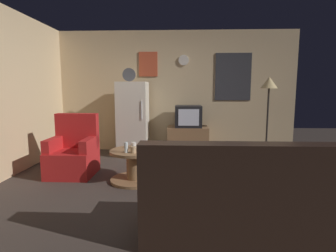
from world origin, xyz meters
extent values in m
plane|color=#3D332D|center=(0.00, 0.00, 0.00)|extent=(12.00, 12.00, 0.00)
cube|color=#D1B284|center=(0.00, 2.45, 1.30)|extent=(5.20, 0.10, 2.60)
cube|color=#333338|center=(1.26, 2.39, 1.62)|extent=(0.76, 0.02, 1.00)
cube|color=#C64C2D|center=(-0.57, 2.39, 1.89)|extent=(0.40, 0.02, 0.52)
cylinder|color=silver|center=(0.19, 2.39, 1.97)|extent=(0.22, 0.03, 0.22)
cube|color=silver|center=(-0.84, 1.96, 0.75)|extent=(0.60, 0.60, 1.50)
cylinder|color=silver|center=(-0.62, 1.66, 0.95)|extent=(0.02, 0.02, 0.36)
cylinder|color=#4C4C51|center=(-0.89, 1.88, 1.64)|extent=(0.26, 0.04, 0.26)
cube|color=#8E6642|center=(0.28, 2.06, 0.29)|extent=(0.84, 0.52, 0.58)
cube|color=#AD4733|center=(0.28, 1.79, 0.20)|extent=(0.76, 0.01, 0.14)
cube|color=black|center=(0.29, 2.06, 0.80)|extent=(0.54, 0.50, 0.44)
cube|color=silver|center=(0.29, 1.80, 0.80)|extent=(0.41, 0.01, 0.33)
cylinder|color=#332D28|center=(1.82, 1.76, 0.01)|extent=(0.24, 0.24, 0.02)
cylinder|color=#332D28|center=(1.82, 1.76, 0.70)|extent=(0.04, 0.04, 1.40)
cone|color=#F2D18C|center=(1.82, 1.76, 1.48)|extent=(0.32, 0.32, 0.22)
cylinder|color=#8E6642|center=(-0.55, 0.32, 0.02)|extent=(0.72, 0.72, 0.04)
cylinder|color=#8E6642|center=(-0.55, 0.32, 0.24)|extent=(0.24, 0.24, 0.43)
cylinder|color=#8E6642|center=(-0.55, 0.32, 0.45)|extent=(0.72, 0.72, 0.04)
cylinder|color=silver|center=(-0.64, 0.15, 0.55)|extent=(0.05, 0.05, 0.15)
cylinder|color=silver|center=(-0.58, 0.44, 0.52)|extent=(0.08, 0.08, 0.09)
cylinder|color=tan|center=(-0.53, 0.14, 0.52)|extent=(0.08, 0.08, 0.09)
cube|color=red|center=(-1.58, 0.56, 0.20)|extent=(0.68, 0.68, 0.40)
cube|color=red|center=(-1.58, 0.82, 0.68)|extent=(0.68, 0.16, 0.56)
cube|color=red|center=(-1.86, 0.56, 0.50)|extent=(0.12, 0.60, 0.20)
cube|color=red|center=(-1.30, 0.56, 0.50)|extent=(0.12, 0.60, 0.20)
cube|color=black|center=(0.62, -1.05, 0.20)|extent=(1.70, 0.80, 0.40)
cube|color=black|center=(0.62, -1.35, 0.66)|extent=(1.70, 0.20, 0.52)
cube|color=#6E4571|center=(1.03, 1.87, 0.01)|extent=(0.19, 0.13, 0.02)
cube|color=#397468|center=(1.03, 1.87, 0.03)|extent=(0.16, 0.15, 0.03)
cube|color=olive|center=(1.03, 1.87, 0.06)|extent=(0.18, 0.13, 0.02)
cube|color=tan|center=(1.03, 1.87, 0.08)|extent=(0.17, 0.12, 0.02)
cube|color=#B14A40|center=(1.03, 1.87, 0.10)|extent=(0.17, 0.18, 0.02)
camera|label=1|loc=(0.11, -3.52, 1.36)|focal=28.80mm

